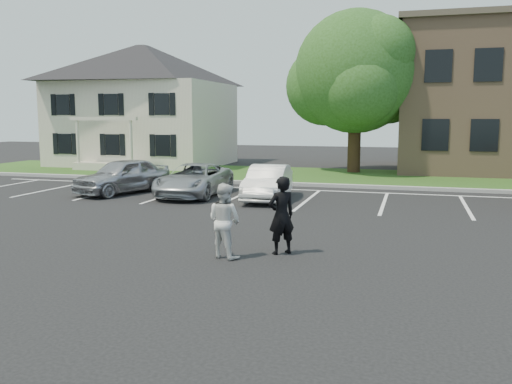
# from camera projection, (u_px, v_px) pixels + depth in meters

# --- Properties ---
(ground_plane) EXTENTS (90.00, 90.00, 0.00)m
(ground_plane) POSITION_uv_depth(u_px,v_px,m) (244.00, 250.00, 12.77)
(ground_plane) COLOR black
(ground_plane) RESTS_ON ground
(curb) EXTENTS (40.00, 0.30, 0.15)m
(curb) POSITION_uv_depth(u_px,v_px,m) (324.00, 185.00, 24.17)
(curb) COLOR gray
(curb) RESTS_ON ground
(grass_strip) EXTENTS (44.00, 8.00, 0.08)m
(grass_strip) POSITION_uv_depth(u_px,v_px,m) (336.00, 177.00, 27.98)
(grass_strip) COLOR #2D4719
(grass_strip) RESTS_ON ground
(stall_lines) EXTENTS (34.00, 5.36, 0.01)m
(stall_lines) POSITION_uv_depth(u_px,v_px,m) (348.00, 198.00, 20.90)
(stall_lines) COLOR white
(stall_lines) RESTS_ON ground
(house) EXTENTS (10.30, 9.22, 7.60)m
(house) POSITION_uv_depth(u_px,v_px,m) (144.00, 105.00, 34.82)
(house) COLOR beige
(house) RESTS_ON ground
(tree) EXTENTS (7.80, 7.20, 8.80)m
(tree) POSITION_uv_depth(u_px,v_px,m) (358.00, 75.00, 29.27)
(tree) COLOR black
(tree) RESTS_ON ground
(man_black_suit) EXTENTS (0.77, 0.75, 1.79)m
(man_black_suit) POSITION_uv_depth(u_px,v_px,m) (281.00, 215.00, 12.30)
(man_black_suit) COLOR black
(man_black_suit) RESTS_ON ground
(man_white_shirt) EXTENTS (0.99, 0.88, 1.67)m
(man_white_shirt) POSITION_uv_depth(u_px,v_px,m) (224.00, 221.00, 12.01)
(man_white_shirt) COLOR silver
(man_white_shirt) RESTS_ON ground
(car_silver_west) EXTENTS (3.04, 4.54, 1.44)m
(car_silver_west) POSITION_uv_depth(u_px,v_px,m) (123.00, 176.00, 22.14)
(car_silver_west) COLOR #ABABB0
(car_silver_west) RESTS_ON ground
(car_silver_minivan) EXTENTS (2.25, 4.63, 1.27)m
(car_silver_minivan) POSITION_uv_depth(u_px,v_px,m) (194.00, 180.00, 21.45)
(car_silver_minivan) COLOR #A8AAAF
(car_silver_minivan) RESTS_ON ground
(car_white_sedan) EXTENTS (1.69, 4.04, 1.30)m
(car_white_sedan) POSITION_uv_depth(u_px,v_px,m) (268.00, 183.00, 20.41)
(car_white_sedan) COLOR white
(car_white_sedan) RESTS_ON ground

